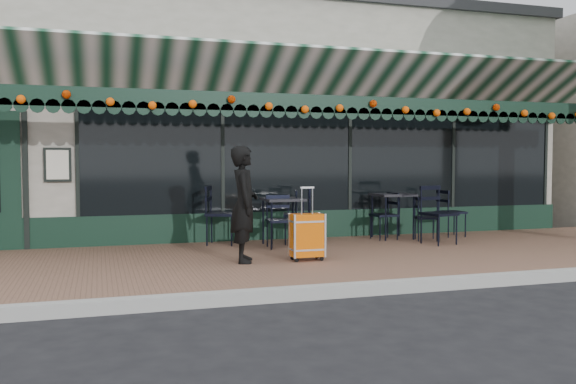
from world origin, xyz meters
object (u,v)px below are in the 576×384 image
object	(u,v)px
chair_a_extra	(452,213)
chair_solo	(221,215)
chair_a_right	(426,218)
chair_b_right	(308,216)
chair_b_front	(280,221)
suitcase	(307,236)
cafe_table_a	(393,198)
chair_b_left	(297,215)
chair_a_front	(439,215)
cafe_table_b	(283,203)
chair_a_left	(384,216)
woman	(244,204)

from	to	relation	value
chair_a_extra	chair_solo	distance (m)	4.32
chair_a_right	chair_b_right	size ratio (longest dim) A/B	0.85
chair_b_right	chair_b_front	distance (m)	0.71
suitcase	cafe_table_a	bearing A→B (deg)	38.42
chair_b_left	chair_b_front	world-z (taller)	chair_b_left
chair_a_right	chair_a_extra	size ratio (longest dim) A/B	0.89
chair_b_left	chair_solo	distance (m)	1.28
chair_b_left	chair_b_front	xyz separation A→B (m)	(-0.42, -0.41, -0.05)
chair_a_right	chair_b_left	world-z (taller)	chair_b_left
cafe_table_a	chair_a_extra	xyz separation A→B (m)	(1.18, -0.07, -0.29)
chair_a_front	chair_b_left	bearing A→B (deg)	148.26
cafe_table_a	cafe_table_b	size ratio (longest dim) A/B	1.04
cafe_table_b	chair_a_front	size ratio (longest dim) A/B	0.79
chair_b_right	chair_solo	bearing A→B (deg)	94.42
chair_a_front	chair_a_extra	xyz separation A→B (m)	(0.78, 0.84, -0.06)
chair_a_right	chair_a_extra	world-z (taller)	chair_a_extra
cafe_table_a	chair_a_front	xyz separation A→B (m)	(0.40, -0.92, -0.23)
chair_solo	chair_b_front	bearing A→B (deg)	-108.56
chair_a_left	chair_b_right	distance (m)	1.49
chair_a_front	chair_a_extra	distance (m)	1.15
woman	suitcase	distance (m)	1.00
chair_solo	chair_a_right	bearing A→B (deg)	-77.39
chair_a_extra	chair_b_right	bearing A→B (deg)	91.24
woman	cafe_table_b	world-z (taller)	woman
cafe_table_a	chair_b_front	size ratio (longest dim) A/B	0.94
chair_a_right	chair_solo	size ratio (longest dim) A/B	0.78
chair_a_left	cafe_table_b	bearing A→B (deg)	-86.77
woman	chair_b_right	world-z (taller)	woman
woman	chair_a_left	xyz separation A→B (m)	(2.96, 1.64, -0.38)
chair_a_left	chair_b_left	distance (m)	1.67
suitcase	chair_a_right	size ratio (longest dim) A/B	1.32
chair_b_left	chair_b_right	world-z (taller)	chair_b_left
suitcase	chair_a_front	size ratio (longest dim) A/B	1.03
chair_b_front	woman	bearing A→B (deg)	-121.81
cafe_table_a	chair_b_front	xyz separation A→B (m)	(-2.30, -0.55, -0.30)
suitcase	chair_a_front	xyz separation A→B (m)	(2.69, 0.93, 0.16)
suitcase	chair_a_extra	world-z (taller)	suitcase
woman	chair_solo	world-z (taller)	woman
chair_b_left	chair_b_front	bearing A→B (deg)	-29.09
chair_b_left	chair_a_front	bearing A→B (deg)	88.02
chair_a_left	chair_b_front	size ratio (longest dim) A/B	0.98
cafe_table_a	chair_a_extra	bearing A→B (deg)	-3.48
chair_a_left	chair_a_right	distance (m)	0.74
suitcase	cafe_table_a	world-z (taller)	suitcase
woman	chair_b_front	world-z (taller)	woman
cafe_table_b	chair_b_right	world-z (taller)	chair_b_right
woman	chair_a_left	distance (m)	3.41
suitcase	chair_b_left	distance (m)	1.76
suitcase	chair_a_front	distance (m)	2.85
chair_a_left	chair_a_front	world-z (taller)	chair_a_front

